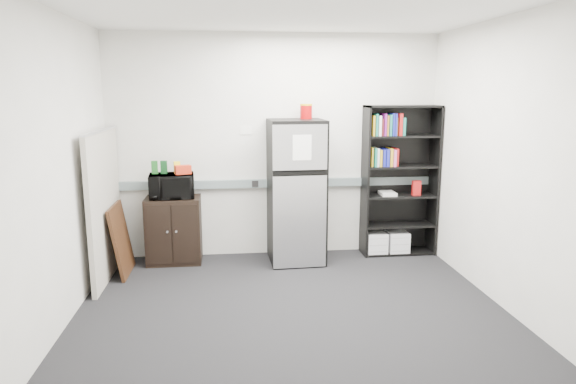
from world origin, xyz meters
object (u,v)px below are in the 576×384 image
object	(u,v)px
cubicle_partition	(105,205)
cabinet	(174,230)
microwave	(172,186)
refrigerator	(296,192)
bookshelf	(398,177)

from	to	relation	value
cubicle_partition	cabinet	bearing A→B (deg)	32.12
cubicle_partition	cabinet	xyz separation A→B (m)	(0.67, 0.42, -0.42)
cabinet	cubicle_partition	bearing A→B (deg)	-147.88
cabinet	microwave	xyz separation A→B (m)	(0.00, -0.02, 0.54)
cabinet	refrigerator	size ratio (longest dim) A/B	0.47
cabinet	bookshelf	bearing A→B (deg)	1.37
cubicle_partition	refrigerator	xyz separation A→B (m)	(2.12, 0.34, 0.04)
microwave	cubicle_partition	bearing A→B (deg)	-153.85
bookshelf	microwave	size ratio (longest dim) A/B	3.64
bookshelf	cubicle_partition	distance (m)	3.45
bookshelf	microwave	world-z (taller)	bookshelf
bookshelf	cubicle_partition	xyz separation A→B (m)	(-3.41, -0.49, -0.16)
bookshelf	cubicle_partition	world-z (taller)	bookshelf
bookshelf	microwave	distance (m)	2.74
bookshelf	cabinet	world-z (taller)	bookshelf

